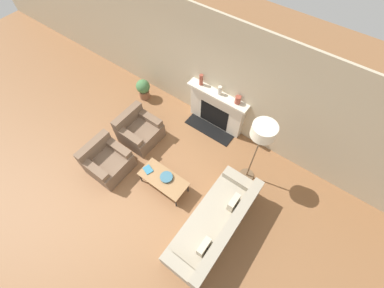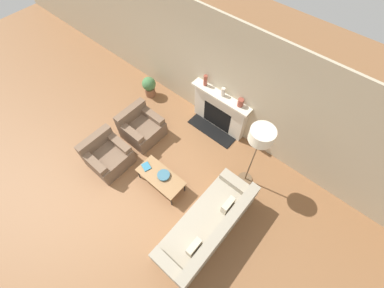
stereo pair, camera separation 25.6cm
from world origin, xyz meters
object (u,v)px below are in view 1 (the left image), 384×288
Objects in this scene: armchair_near at (107,161)px; mantel_vase_center_right at (238,100)px; armchair_far at (139,131)px; mantel_vase_left at (201,80)px; book at (148,170)px; potted_plant at (143,88)px; couch at (215,225)px; fireplace at (216,110)px; floor_lamp at (262,135)px; bowl at (166,177)px; coffee_table at (163,179)px; mantel_vase_center_left at (220,90)px.

armchair_near is 3.29m from mantel_vase_center_right.
armchair_far is 1.96m from mantel_vase_left.
book is (0.95, -0.72, 0.10)m from armchair_far.
couch is at bearing -28.00° from potted_plant.
fireplace is 2.19m from potted_plant.
mantel_vase_left reaches higher than potted_plant.
floor_lamp reaches higher than armchair_far.
mantel_vase_left is at bearing 112.72° from book.
armchair_near is at bearing -84.86° from couch.
bowl is at bearing -72.05° from armchair_near.
fireplace is at bearing 100.03° from book.
couch is at bearing -8.21° from bowl.
mantel_vase_left is at bearing 180.00° from mantel_vase_center_right.
book is 2.53m from mantel_vase_center_right.
floor_lamp reaches higher than coffee_table.
armchair_far is 1.19m from book.
mantel_vase_center_right reaches higher than armchair_near.
armchair_far is 3.12m from floor_lamp.
fireplace reaches higher than couch.
bowl is (-1.40, 0.20, 0.13)m from couch.
armchair_near is 0.46× the size of floor_lamp.
fireplace is 2.15m from bowl.
couch is at bearing -66.44° from mantel_vase_center_right.
mantel_vase_center_right reaches higher than potted_plant.
armchair_far is 1.44× the size of potted_plant.
mantel_vase_left is at bearing 104.74° from coffee_table.
coffee_table is 4.48× the size of book.
floor_lamp is at bearing -30.40° from fireplace.
armchair_near is 3.18× the size of bowl.
potted_plant reaches higher than book.
book is (-0.45, -0.09, -0.02)m from bowl.
floor_lamp reaches higher than mantel_vase_center_left.
armchair_far is at bearing 155.97° from bowl.
book is at bearing -93.46° from couch.
fireplace is 7.27× the size of mantel_vase_center_left.
armchair_near is 3.51m from floor_lamp.
mantel_vase_center_right is (-1.03, 2.36, 0.91)m from couch.
fireplace is 1.81× the size of armchair_far.
potted_plant is at bearing 142.39° from bowl.
potted_plant is (-2.17, -0.41, -0.88)m from mantel_vase_center_left.
potted_plant is at bearing 37.74° from armchair_far.
bowl is (1.40, -0.63, 0.13)m from armchair_far.
book is at bearing -110.17° from mantel_vase_center_right.
bowl is at bearing -86.48° from fireplace.
coffee_table is 3.85× the size of mantel_vase_left.
bowl is 2.22m from floor_lamp.
couch is at bearing -84.86° from armchair_near.
potted_plant is at bearing -169.40° from mantel_vase_center_left.
armchair_near is 0.80× the size of coffee_table.
book is 2.58m from floor_lamp.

